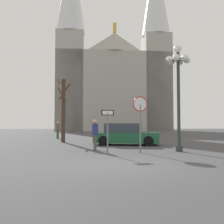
% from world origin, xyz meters
% --- Properties ---
extents(ground_plane, '(120.00, 120.00, 0.00)m').
position_xyz_m(ground_plane, '(0.00, 0.00, 0.00)').
color(ground_plane, '#424244').
extents(cathedral, '(22.00, 12.04, 37.06)m').
position_xyz_m(cathedral, '(1.67, 40.80, 11.63)').
color(cathedral, '#ADA89E').
rests_on(cathedral, ground).
extents(stop_sign, '(0.73, 0.22, 2.75)m').
position_xyz_m(stop_sign, '(1.02, 3.68, 1.92)').
color(stop_sign, slate).
rests_on(stop_sign, ground).
extents(one_way_arrow_sign, '(0.59, 0.18, 2.05)m').
position_xyz_m(one_way_arrow_sign, '(-0.60, 3.21, 1.31)').
color(one_way_arrow_sign, slate).
rests_on(one_way_arrow_sign, ground).
extents(street_lamp, '(1.27, 1.15, 5.48)m').
position_xyz_m(street_lamp, '(3.06, 4.09, 3.85)').
color(street_lamp, '#2D3833').
rests_on(street_lamp, ground).
extents(bare_tree, '(0.96, 0.96, 4.91)m').
position_xyz_m(bare_tree, '(-3.74, 10.77, 2.54)').
color(bare_tree, '#473323').
rests_on(bare_tree, ground).
extents(parked_car_near_green, '(4.49, 2.56, 1.43)m').
position_xyz_m(parked_car_near_green, '(0.76, 8.19, 0.67)').
color(parked_car_near_green, '#1E5B38').
rests_on(parked_car_near_green, ground).
extents(parked_car_far_black, '(1.98, 4.06, 1.36)m').
position_xyz_m(parked_car_far_black, '(2.27, 19.26, 0.64)').
color(parked_car_far_black, black).
rests_on(parked_car_far_black, ground).
extents(pedestrian_walking, '(0.32, 0.32, 1.61)m').
position_xyz_m(pedestrian_walking, '(-4.92, 15.49, 0.97)').
color(pedestrian_walking, '#33663F').
rests_on(pedestrian_walking, ground).
extents(pedestrian_standing, '(0.32, 0.32, 1.62)m').
position_xyz_m(pedestrian_standing, '(-1.21, 4.76, 0.98)').
color(pedestrian_standing, '#594C47').
rests_on(pedestrian_standing, ground).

